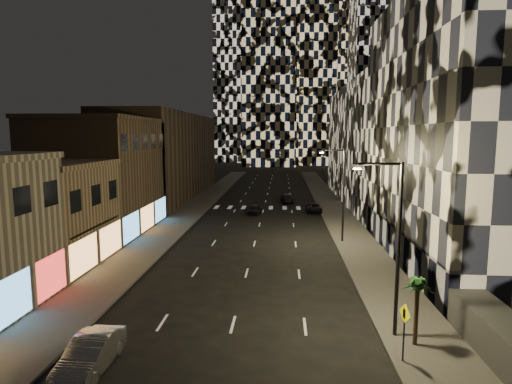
# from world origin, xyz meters

# --- Properties ---
(sidewalk_left) EXTENTS (4.00, 120.00, 0.15)m
(sidewalk_left) POSITION_xyz_m (-10.00, 50.00, 0.07)
(sidewalk_left) COLOR #47443F
(sidewalk_left) RESTS_ON ground
(sidewalk_right) EXTENTS (4.00, 120.00, 0.15)m
(sidewalk_right) POSITION_xyz_m (10.00, 50.00, 0.07)
(sidewalk_right) COLOR #47443F
(sidewalk_right) RESTS_ON ground
(curb_left) EXTENTS (0.20, 120.00, 0.15)m
(curb_left) POSITION_xyz_m (-7.90, 50.00, 0.07)
(curb_left) COLOR #4C4C47
(curb_left) RESTS_ON ground
(curb_right) EXTENTS (0.20, 120.00, 0.15)m
(curb_right) POSITION_xyz_m (7.90, 50.00, 0.07)
(curb_right) COLOR #4C4C47
(curb_right) RESTS_ON ground
(retail_tan) EXTENTS (10.00, 10.00, 8.00)m
(retail_tan) POSITION_xyz_m (-17.00, 21.00, 4.00)
(retail_tan) COLOR #81684D
(retail_tan) RESTS_ON ground
(retail_brown) EXTENTS (10.00, 15.00, 12.00)m
(retail_brown) POSITION_xyz_m (-17.00, 33.50, 6.00)
(retail_brown) COLOR #4E3C2C
(retail_brown) RESTS_ON ground
(retail_filler_left) EXTENTS (10.00, 40.00, 14.00)m
(retail_filler_left) POSITION_xyz_m (-17.00, 60.00, 7.00)
(retail_filler_left) COLOR #4E3C2C
(retail_filler_left) RESTS_ON ground
(midrise_right) EXTENTS (16.00, 25.00, 22.00)m
(midrise_right) POSITION_xyz_m (20.00, 24.50, 11.00)
(midrise_right) COLOR #232326
(midrise_right) RESTS_ON ground
(midrise_base) EXTENTS (0.60, 25.00, 3.00)m
(midrise_base) POSITION_xyz_m (12.30, 24.50, 1.50)
(midrise_base) COLOR #383838
(midrise_base) RESTS_ON ground
(plinth_right) EXTENTS (2.00, 8.00, 2.00)m
(plinth_right) POSITION_xyz_m (13.00, 8.00, 1.00)
(plinth_right) COLOR #383838
(plinth_right) RESTS_ON ground
(midrise_filler_right) EXTENTS (16.00, 40.00, 18.00)m
(midrise_filler_right) POSITION_xyz_m (20.00, 57.00, 9.00)
(midrise_filler_right) COLOR #232326
(midrise_filler_right) RESTS_ON ground
(tower_right_mid) EXTENTS (20.00, 20.00, 100.00)m
(tower_right_mid) POSITION_xyz_m (35.00, 135.00, 50.00)
(tower_right_mid) COLOR black
(tower_right_mid) RESTS_ON ground
(tower_left_back) EXTENTS (24.00, 24.00, 120.00)m
(tower_left_back) POSITION_xyz_m (-12.00, 165.00, 60.00)
(tower_left_back) COLOR black
(tower_left_back) RESTS_ON ground
(tower_center_low) EXTENTS (18.00, 18.00, 95.00)m
(tower_center_low) POSITION_xyz_m (-2.00, 140.00, 47.50)
(tower_center_low) COLOR black
(tower_center_low) RESTS_ON ground
(streetlight_near) EXTENTS (2.55, 0.25, 9.00)m
(streetlight_near) POSITION_xyz_m (8.35, 10.00, 5.35)
(streetlight_near) COLOR black
(streetlight_near) RESTS_ON sidewalk_right
(streetlight_far) EXTENTS (2.55, 0.25, 9.00)m
(streetlight_far) POSITION_xyz_m (8.35, 30.00, 5.35)
(streetlight_far) COLOR black
(streetlight_far) RESTS_ON sidewalk_right
(car_silver_parked) EXTENTS (1.64, 4.64, 1.53)m
(car_silver_parked) POSITION_xyz_m (-5.80, 5.93, 0.76)
(car_silver_parked) COLOR #95959A
(car_silver_parked) RESTS_ON ground
(car_dark_midlane) EXTENTS (1.96, 3.89, 1.27)m
(car_dark_midlane) POSITION_xyz_m (-1.03, 44.67, 0.64)
(car_dark_midlane) COLOR black
(car_dark_midlane) RESTS_ON ground
(car_dark_oncoming) EXTENTS (2.31, 4.82, 1.36)m
(car_dark_oncoming) POSITION_xyz_m (3.39, 55.30, 0.68)
(car_dark_oncoming) COLOR black
(car_dark_oncoming) RESTS_ON ground
(car_dark_rightlane) EXTENTS (2.11, 4.38, 1.20)m
(car_dark_rightlane) POSITION_xyz_m (6.99, 46.63, 0.60)
(car_dark_rightlane) COLOR black
(car_dark_rightlane) RESTS_ON ground
(ped_sign) EXTENTS (0.24, 0.90, 2.73)m
(ped_sign) POSITION_xyz_m (8.30, 7.39, 2.01)
(ped_sign) COLOR black
(ped_sign) RESTS_ON sidewalk_right
(palm_tree) EXTENTS (1.74, 1.74, 3.43)m
(palm_tree) POSITION_xyz_m (9.34, 9.04, 2.98)
(palm_tree) COLOR #47331E
(palm_tree) RESTS_ON sidewalk_right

